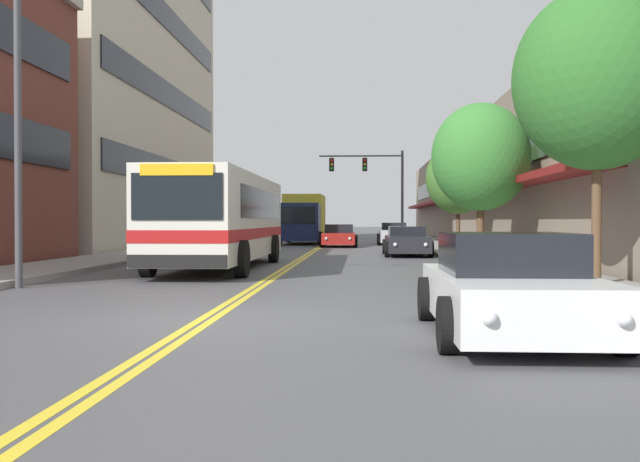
% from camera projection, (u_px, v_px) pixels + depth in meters
% --- Properties ---
extents(ground_plane, '(240.00, 240.00, 0.00)m').
position_uv_depth(ground_plane, '(326.00, 243.00, 47.86)').
color(ground_plane, '#4C4C4F').
extents(sidewalk_left, '(2.88, 106.00, 0.16)m').
position_uv_depth(sidewalk_left, '(224.00, 242.00, 48.26)').
color(sidewalk_left, gray).
rests_on(sidewalk_left, ground_plane).
extents(sidewalk_right, '(2.88, 106.00, 0.16)m').
position_uv_depth(sidewalk_right, '(430.00, 242.00, 47.45)').
color(sidewalk_right, gray).
rests_on(sidewalk_right, ground_plane).
extents(centre_line, '(0.34, 106.00, 0.01)m').
position_uv_depth(centre_line, '(326.00, 243.00, 47.86)').
color(centre_line, yellow).
rests_on(centre_line, ground_plane).
extents(storefront_row_right, '(9.10, 68.00, 7.08)m').
position_uv_depth(storefront_row_right, '(516.00, 190.00, 47.08)').
color(storefront_row_right, gray).
rests_on(storefront_row_right, ground_plane).
extents(city_bus, '(2.83, 11.28, 2.92)m').
position_uv_depth(city_bus, '(223.00, 216.00, 22.78)').
color(city_bus, silver).
rests_on(city_bus, ground_plane).
extents(car_navy_parked_left_near, '(2.00, 4.59, 1.17)m').
position_uv_depth(car_navy_parked_left_near, '(244.00, 237.00, 40.64)').
color(car_navy_parked_left_near, '#19234C').
rests_on(car_navy_parked_left_near, ground_plane).
extents(car_black_parked_left_mid, '(2.08, 4.75, 1.40)m').
position_uv_depth(car_black_parked_left_mid, '(223.00, 238.00, 34.62)').
color(car_black_parked_left_mid, black).
rests_on(car_black_parked_left_mid, ground_plane).
extents(car_white_parked_right_foreground, '(2.17, 4.54, 1.35)m').
position_uv_depth(car_white_parked_right_foreground, '(510.00, 288.00, 9.42)').
color(car_white_parked_right_foreground, white).
rests_on(car_white_parked_right_foreground, ground_plane).
extents(car_silver_parked_right_mid, '(1.99, 4.60, 1.38)m').
position_uv_depth(car_silver_parked_right_mid, '(393.00, 234.00, 44.56)').
color(car_silver_parked_right_mid, '#B7B7BC').
rests_on(car_silver_parked_right_mid, ground_plane).
extents(car_charcoal_parked_right_far, '(1.99, 4.87, 1.26)m').
position_uv_depth(car_charcoal_parked_right_far, '(407.00, 242.00, 30.69)').
color(car_charcoal_parked_right_far, '#232328').
rests_on(car_charcoal_parked_right_far, ground_plane).
extents(car_red_moving_lead, '(2.10, 4.39, 1.29)m').
position_uv_depth(car_red_moving_lead, '(339.00, 236.00, 40.99)').
color(car_red_moving_lead, maroon).
rests_on(car_red_moving_lead, ground_plane).
extents(box_truck, '(2.79, 7.97, 3.21)m').
position_uv_depth(box_truck, '(304.00, 219.00, 46.82)').
color(box_truck, '#19234C').
rests_on(box_truck, ground_plane).
extents(traffic_signal_mast, '(5.85, 0.38, 6.35)m').
position_uv_depth(traffic_signal_mast, '(374.00, 177.00, 49.34)').
color(traffic_signal_mast, '#47474C').
rests_on(traffic_signal_mast, ground_plane).
extents(street_lamp_left_near, '(1.99, 0.28, 8.36)m').
position_uv_depth(street_lamp_left_near, '(28.00, 69.00, 15.85)').
color(street_lamp_left_near, '#47474C').
rests_on(street_lamp_left_near, ground_plane).
extents(street_tree_right_near, '(3.54, 3.54, 6.32)m').
position_uv_depth(street_tree_right_near, '(597.00, 79.00, 15.10)').
color(street_tree_right_near, brown).
rests_on(street_tree_right_near, sidewalk_right).
extents(street_tree_right_mid, '(3.45, 3.45, 5.49)m').
position_uv_depth(street_tree_right_mid, '(481.00, 157.00, 25.04)').
color(street_tree_right_mid, brown).
rests_on(street_tree_right_mid, sidewalk_right).
extents(street_tree_right_far, '(3.09, 3.09, 5.06)m').
position_uv_depth(street_tree_right_far, '(458.00, 178.00, 33.81)').
color(street_tree_right_far, brown).
rests_on(street_tree_right_far, sidewalk_right).
extents(fire_hydrant, '(0.31, 0.23, 0.83)m').
position_uv_depth(fire_hydrant, '(478.00, 251.00, 21.90)').
color(fire_hydrant, '#B7B7BC').
rests_on(fire_hydrant, sidewalk_right).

